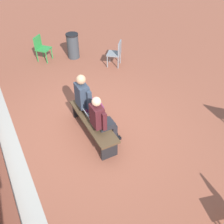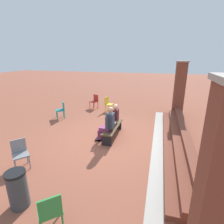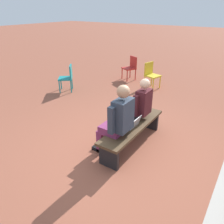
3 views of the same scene
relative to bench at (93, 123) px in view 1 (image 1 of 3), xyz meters
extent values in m
plane|color=brown|center=(0.17, -0.07, -0.35)|extent=(60.00, 60.00, 0.00)
cube|color=#A8A399|center=(0.00, 1.81, -0.35)|extent=(7.71, 0.40, 0.01)
cube|color=#4C3823|center=(0.00, 0.00, 0.07)|extent=(1.80, 0.44, 0.05)
cube|color=black|center=(-0.80, 0.00, -0.15)|extent=(0.06, 0.37, 0.40)
cube|color=black|center=(0.80, 0.00, -0.15)|extent=(0.06, 0.37, 0.40)
cube|color=#232328|center=(-0.33, -0.16, 0.15)|extent=(0.30, 0.35, 0.12)
cube|color=#232328|center=(-0.41, -0.33, -0.13)|extent=(0.10, 0.11, 0.45)
cube|color=black|center=(-0.41, -0.39, -0.32)|extent=(0.10, 0.21, 0.06)
cube|color=#232328|center=(-0.26, -0.33, -0.13)|extent=(0.10, 0.11, 0.45)
cube|color=black|center=(-0.26, -0.39, -0.32)|extent=(0.10, 0.21, 0.06)
cube|color=#47191E|center=(-0.33, 0.04, 0.46)|extent=(0.34, 0.21, 0.49)
cube|color=#195133|center=(-0.33, -0.07, 0.42)|extent=(0.04, 0.01, 0.30)
cube|color=#47191E|center=(-0.55, -0.02, 0.44)|extent=(0.08, 0.09, 0.42)
cube|color=#47191E|center=(-0.12, -0.02, 0.44)|extent=(0.08, 0.09, 0.42)
sphere|color=#DBAD89|center=(-0.33, 0.04, 0.83)|extent=(0.19, 0.19, 0.19)
cube|color=#7F2D5B|center=(0.44, -0.18, 0.15)|extent=(0.34, 0.40, 0.14)
cube|color=#7F2D5B|center=(0.35, -0.38, -0.13)|extent=(0.11, 0.12, 0.45)
cube|color=black|center=(0.35, -0.43, -0.32)|extent=(0.11, 0.24, 0.07)
cube|color=#7F2D5B|center=(0.53, -0.38, -0.13)|extent=(0.11, 0.12, 0.45)
cube|color=black|center=(0.53, -0.43, -0.32)|extent=(0.11, 0.24, 0.07)
cube|color=#2D3847|center=(0.44, 0.04, 0.50)|extent=(0.38, 0.24, 0.55)
cube|color=#2D3847|center=(0.21, -0.03, 0.48)|extent=(0.09, 0.10, 0.47)
cube|color=#2D3847|center=(0.68, -0.03, 0.48)|extent=(0.09, 0.10, 0.47)
sphere|color=tan|center=(0.44, 0.04, 0.92)|extent=(0.22, 0.22, 0.22)
cube|color=#9EA0A5|center=(0.07, -0.04, 0.11)|extent=(0.32, 0.22, 0.02)
cube|color=#2D2D33|center=(0.07, -0.05, 0.12)|extent=(0.29, 0.15, 0.00)
cube|color=#9EA0A5|center=(0.07, 0.10, 0.21)|extent=(0.32, 0.07, 0.19)
cube|color=#33519E|center=(0.07, 0.09, 0.21)|extent=(0.28, 0.06, 0.17)
cube|color=#2D893D|center=(4.16, -0.08, 0.07)|extent=(0.59, 0.59, 0.04)
cube|color=#2D893D|center=(4.30, 0.05, 0.29)|extent=(0.30, 0.32, 0.40)
cylinder|color=#2D893D|center=(3.91, -0.07, -0.15)|extent=(0.04, 0.04, 0.40)
cylinder|color=#2D893D|center=(4.15, -0.33, -0.15)|extent=(0.04, 0.04, 0.40)
cylinder|color=#2D893D|center=(4.17, 0.18, -0.15)|extent=(0.04, 0.04, 0.40)
cylinder|color=#2D893D|center=(4.42, -0.08, -0.15)|extent=(0.04, 0.04, 0.40)
cube|color=gray|center=(2.74, -2.00, 0.07)|extent=(0.59, 0.59, 0.04)
cube|color=gray|center=(2.62, -2.15, 0.29)|extent=(0.33, 0.29, 0.40)
cylinder|color=gray|center=(2.99, -1.98, -0.15)|extent=(0.04, 0.04, 0.40)
cylinder|color=gray|center=(2.72, -1.75, -0.15)|extent=(0.04, 0.04, 0.40)
cylinder|color=gray|center=(2.76, -2.26, -0.15)|extent=(0.04, 0.04, 0.40)
cylinder|color=gray|center=(2.49, -2.03, -0.15)|extent=(0.04, 0.04, 0.40)
cylinder|color=#383D42|center=(3.90, -1.03, 0.05)|extent=(0.40, 0.40, 0.80)
cylinder|color=black|center=(3.90, -1.03, 0.48)|extent=(0.42, 0.42, 0.06)
camera|label=1|loc=(-4.18, 1.71, 3.91)|focal=42.00mm
camera|label=2|loc=(6.30, 1.71, 2.77)|focal=28.00mm
camera|label=3|loc=(3.23, 1.71, 2.13)|focal=35.00mm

